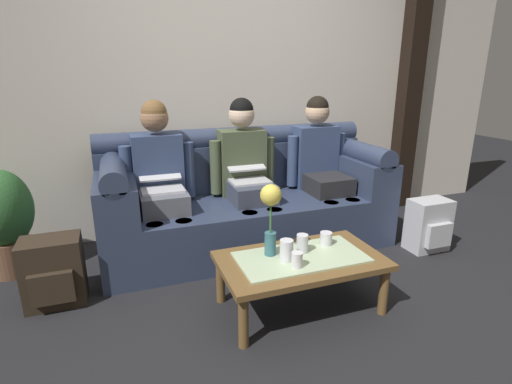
# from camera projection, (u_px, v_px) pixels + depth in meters

# --- Properties ---
(ground_plane) EXTENTS (14.00, 14.00, 0.00)m
(ground_plane) POSITION_uv_depth(u_px,v_px,m) (308.00, 318.00, 2.38)
(ground_plane) COLOR black
(back_wall_patterned) EXTENTS (6.00, 0.12, 2.90)m
(back_wall_patterned) POSITION_uv_depth(u_px,v_px,m) (226.00, 68.00, 3.48)
(back_wall_patterned) COLOR beige
(back_wall_patterned) RESTS_ON ground_plane
(timber_pillar) EXTENTS (0.20, 0.20, 2.90)m
(timber_pillar) POSITION_uv_depth(u_px,v_px,m) (411.00, 68.00, 3.99)
(timber_pillar) COLOR black
(timber_pillar) RESTS_ON ground_plane
(couch) EXTENTS (2.33, 0.88, 0.96)m
(couch) POSITION_uv_depth(u_px,v_px,m) (246.00, 202.00, 3.32)
(couch) COLOR #2D3851
(couch) RESTS_ON ground_plane
(person_left) EXTENTS (0.56, 0.67, 1.22)m
(person_left) POSITION_uv_depth(u_px,v_px,m) (160.00, 176.00, 3.00)
(person_left) COLOR #595B66
(person_left) RESTS_ON ground_plane
(person_middle) EXTENTS (0.56, 0.67, 1.22)m
(person_middle) POSITION_uv_depth(u_px,v_px,m) (246.00, 169.00, 3.23)
(person_middle) COLOR #383D4C
(person_middle) RESTS_ON ground_plane
(person_right) EXTENTS (0.56, 0.67, 1.22)m
(person_right) POSITION_uv_depth(u_px,v_px,m) (320.00, 162.00, 3.45)
(person_right) COLOR #232326
(person_right) RESTS_ON ground_plane
(coffee_table) EXTENTS (0.99, 0.57, 0.35)m
(coffee_table) POSITION_uv_depth(u_px,v_px,m) (301.00, 264.00, 2.39)
(coffee_table) COLOR brown
(coffee_table) RESTS_ON ground_plane
(flower_vase) EXTENTS (0.13, 0.13, 0.44)m
(flower_vase) POSITION_uv_depth(u_px,v_px,m) (271.00, 208.00, 2.31)
(flower_vase) COLOR #336672
(flower_vase) RESTS_ON coffee_table
(cup_near_left) EXTENTS (0.08, 0.08, 0.13)m
(cup_near_left) POSITION_uv_depth(u_px,v_px,m) (286.00, 250.00, 2.31)
(cup_near_left) COLOR silver
(cup_near_left) RESTS_ON coffee_table
(cup_near_right) EXTENTS (0.08, 0.08, 0.08)m
(cup_near_right) POSITION_uv_depth(u_px,v_px,m) (326.00, 238.00, 2.53)
(cup_near_right) COLOR silver
(cup_near_right) RESTS_ON coffee_table
(cup_far_center) EXTENTS (0.07, 0.07, 0.11)m
(cup_far_center) POSITION_uv_depth(u_px,v_px,m) (302.00, 243.00, 2.42)
(cup_far_center) COLOR silver
(cup_far_center) RESTS_ON coffee_table
(cup_far_left) EXTENTS (0.07, 0.07, 0.09)m
(cup_far_left) POSITION_uv_depth(u_px,v_px,m) (297.00, 260.00, 2.24)
(cup_far_left) COLOR silver
(cup_far_left) RESTS_ON coffee_table
(backpack_left) EXTENTS (0.35, 0.28, 0.44)m
(backpack_left) POSITION_uv_depth(u_px,v_px,m) (54.00, 272.00, 2.47)
(backpack_left) COLOR #2D2319
(backpack_left) RESTS_ON ground_plane
(backpack_right) EXTENTS (0.32, 0.25, 0.43)m
(backpack_right) POSITION_uv_depth(u_px,v_px,m) (429.00, 226.00, 3.23)
(backpack_right) COLOR #B7B7BC
(backpack_right) RESTS_ON ground_plane
(potted_plant) EXTENTS (0.40, 0.40, 0.78)m
(potted_plant) POSITION_uv_depth(u_px,v_px,m) (4.00, 218.00, 2.78)
(potted_plant) COLOR brown
(potted_plant) RESTS_ON ground_plane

